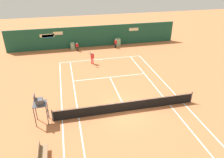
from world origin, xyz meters
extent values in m
plane|color=#C67042|center=(0.00, 0.00, 0.00)|extent=(80.00, 80.00, 0.00)
cube|color=white|center=(0.00, 11.70, 0.00)|extent=(10.60, 0.10, 0.01)
cube|color=white|center=(-5.30, 0.00, 0.00)|extent=(0.10, 23.40, 0.01)
cube|color=white|center=(-4.00, 0.00, 0.00)|extent=(0.10, 23.40, 0.01)
cube|color=white|center=(4.00, 0.00, 0.00)|extent=(0.10, 23.40, 0.01)
cube|color=white|center=(5.30, 0.00, 0.00)|extent=(0.10, 23.40, 0.01)
cube|color=white|center=(0.00, 6.40, 0.00)|extent=(8.00, 0.10, 0.01)
cube|color=white|center=(0.00, 3.20, 0.00)|extent=(0.10, 6.40, 0.01)
cube|color=white|center=(0.00, 11.55, 0.00)|extent=(0.10, 0.24, 0.01)
cylinder|color=#4C4C51|center=(-6.00, 0.00, 0.53)|extent=(0.10, 0.10, 1.07)
cylinder|color=#4C4C51|center=(6.00, 0.00, 0.53)|extent=(0.10, 0.10, 1.07)
cube|color=black|center=(0.00, 0.00, 0.47)|extent=(12.00, 0.03, 0.95)
cube|color=white|center=(0.00, 0.00, 0.92)|extent=(12.00, 0.04, 0.06)
cube|color=#194C38|center=(0.00, 17.00, 1.54)|extent=(25.00, 0.24, 3.08)
cube|color=#2D6BA8|center=(-6.63, 16.86, 2.03)|extent=(1.59, 0.02, 0.44)
cube|color=beige|center=(-6.72, 16.86, 2.12)|extent=(2.02, 0.02, 0.44)
cube|color=beige|center=(-5.21, 16.86, 2.36)|extent=(1.34, 0.02, 0.44)
cube|color=beige|center=(6.07, 16.86, 2.25)|extent=(1.49, 0.02, 0.44)
cube|color=#8CB793|center=(-3.34, 16.45, 0.48)|extent=(0.56, 0.70, 0.97)
cube|color=#8CB793|center=(3.47, 16.45, 0.56)|extent=(0.69, 0.70, 1.13)
cylinder|color=#47474C|center=(-6.32, 0.51, 0.85)|extent=(0.07, 0.07, 1.70)
cylinder|color=#47474C|center=(-6.32, -0.39, 0.85)|extent=(0.07, 0.07, 1.70)
cylinder|color=#47474C|center=(-7.22, 0.51, 0.85)|extent=(0.07, 0.07, 1.70)
cylinder|color=#47474C|center=(-7.22, -0.39, 0.85)|extent=(0.07, 0.07, 1.70)
cylinder|color=#47474C|center=(-6.32, 0.06, 0.51)|extent=(0.04, 0.81, 0.04)
cylinder|color=#47474C|center=(-6.32, 0.06, 1.02)|extent=(0.04, 0.81, 0.04)
cube|color=#47474C|center=(-6.77, 0.06, 1.73)|extent=(1.00, 1.00, 0.06)
cube|color=#4C4C51|center=(-6.77, 0.06, 1.96)|extent=(0.52, 0.56, 0.40)
cube|color=#4C4C51|center=(-7.06, 0.06, 2.34)|extent=(0.06, 0.56, 0.45)
cylinder|color=#38383D|center=(-6.51, -2.97, 0.19)|extent=(0.06, 0.06, 0.38)
cube|color=olive|center=(-6.51, -3.64, 0.42)|extent=(0.48, 1.50, 0.08)
cube|color=olive|center=(-6.78, -3.64, 0.67)|extent=(0.06, 1.50, 0.42)
cylinder|color=red|center=(-1.24, 10.49, 0.38)|extent=(0.12, 0.12, 0.76)
cylinder|color=red|center=(-1.41, 10.50, 0.38)|extent=(0.12, 0.12, 0.76)
cube|color=red|center=(-1.33, 10.49, 1.03)|extent=(0.35, 0.21, 0.53)
sphere|color=tan|center=(-1.33, 10.49, 1.40)|extent=(0.21, 0.21, 0.21)
cylinder|color=white|center=(-1.33, 10.49, 1.48)|extent=(0.20, 0.20, 0.06)
cylinder|color=red|center=(-1.11, 10.48, 0.99)|extent=(0.08, 0.08, 0.51)
cylinder|color=tan|center=(-1.55, 10.25, 1.25)|extent=(0.11, 0.52, 0.08)
cylinder|color=black|center=(-1.56, 9.99, 1.36)|extent=(0.03, 0.03, 0.22)
torus|color=#DB3838|center=(-1.56, 9.99, 1.61)|extent=(0.30, 0.04, 0.30)
cylinder|color=silver|center=(-1.56, 9.99, 1.61)|extent=(0.26, 0.02, 0.26)
cylinder|color=black|center=(2.94, 15.45, 0.34)|extent=(0.11, 0.11, 0.67)
cylinder|color=black|center=(2.79, 15.42, 0.34)|extent=(0.11, 0.11, 0.67)
cube|color=#AD1E1E|center=(2.87, 15.44, 0.91)|extent=(0.33, 0.22, 0.47)
sphere|color=beige|center=(2.87, 15.44, 1.23)|extent=(0.18, 0.18, 0.18)
cylinder|color=#AD1E1E|center=(3.05, 15.47, 0.87)|extent=(0.07, 0.07, 0.45)
cylinder|color=#AD1E1E|center=(2.69, 15.40, 0.87)|extent=(0.07, 0.07, 0.45)
cylinder|color=black|center=(-2.67, 15.44, 0.31)|extent=(0.10, 0.10, 0.63)
cylinder|color=black|center=(-2.81, 15.43, 0.31)|extent=(0.10, 0.10, 0.63)
cube|color=#AD1E1E|center=(-2.74, 15.44, 0.85)|extent=(0.29, 0.18, 0.44)
sphere|color=beige|center=(-2.74, 15.44, 1.15)|extent=(0.17, 0.17, 0.17)
cylinder|color=#AD1E1E|center=(-2.57, 15.45, 0.82)|extent=(0.07, 0.07, 0.42)
cylinder|color=#AD1E1E|center=(-2.91, 15.42, 0.82)|extent=(0.07, 0.07, 0.42)
sphere|color=#CCE033|center=(-0.12, 3.22, 0.03)|extent=(0.07, 0.07, 0.07)
sphere|color=#CCE033|center=(1.42, 9.45, 0.03)|extent=(0.07, 0.07, 0.07)
sphere|color=#CCE033|center=(0.07, 5.19, 0.03)|extent=(0.07, 0.07, 0.07)
camera|label=1|loc=(-4.55, -14.27, 10.91)|focal=34.79mm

